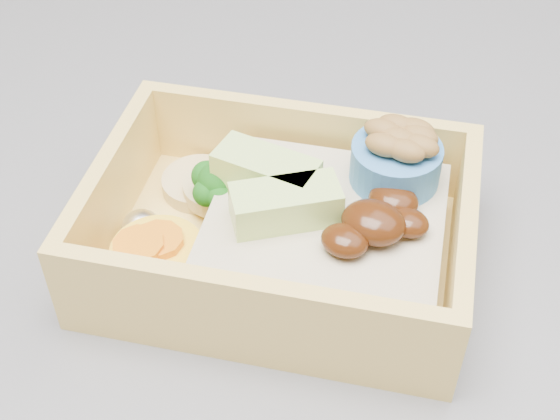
% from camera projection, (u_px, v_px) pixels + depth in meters
% --- Properties ---
extents(bento_box, '(0.21, 0.17, 0.07)m').
position_uv_depth(bento_box, '(293.00, 226.00, 0.39)').
color(bento_box, '#F1C863').
rests_on(bento_box, island).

